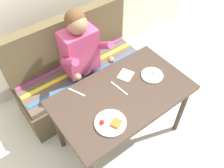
% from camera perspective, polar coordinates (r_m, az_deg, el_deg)
% --- Properties ---
extents(ground_plane, '(8.00, 8.00, 0.00)m').
position_cam_1_polar(ground_plane, '(2.66, 2.01, -12.29)').
color(ground_plane, beige).
extents(table, '(1.20, 0.70, 0.73)m').
position_cam_1_polar(table, '(2.12, 2.47, -3.72)').
color(table, '#3C2E25').
rests_on(table, ground).
extents(couch, '(1.44, 0.56, 1.00)m').
position_cam_1_polar(couch, '(2.78, -7.73, 2.23)').
color(couch, brown).
rests_on(couch, ground).
extents(person, '(0.45, 0.61, 1.21)m').
position_cam_1_polar(person, '(2.38, -6.74, 6.52)').
color(person, '#BA416E').
rests_on(person, ground).
extents(plate_breakfast, '(0.25, 0.25, 0.05)m').
position_cam_1_polar(plate_breakfast, '(1.87, -0.27, -9.21)').
color(plate_breakfast, white).
rests_on(plate_breakfast, table).
extents(plate_eggs, '(0.20, 0.20, 0.04)m').
position_cam_1_polar(plate_eggs, '(2.21, 9.57, 2.07)').
color(plate_eggs, white).
rests_on(plate_eggs, table).
extents(napkin, '(0.17, 0.17, 0.01)m').
position_cam_1_polar(napkin, '(2.19, 3.27, 2.13)').
color(napkin, silver).
rests_on(napkin, table).
extents(fork, '(0.08, 0.16, 0.00)m').
position_cam_1_polar(fork, '(2.08, -8.39, -1.94)').
color(fork, silver).
rests_on(fork, table).
extents(knife, '(0.03, 0.20, 0.00)m').
position_cam_1_polar(knife, '(2.09, 1.69, -0.99)').
color(knife, silver).
rests_on(knife, table).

